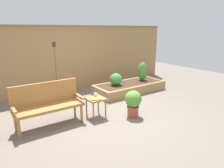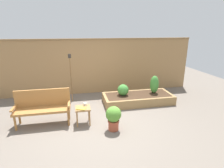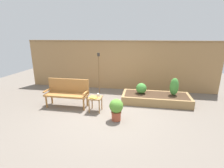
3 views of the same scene
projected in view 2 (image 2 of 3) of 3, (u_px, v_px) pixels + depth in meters
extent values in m
plane|color=#70665B|center=(98.00, 124.00, 4.87)|extent=(14.00, 14.00, 0.00)
cube|color=#A37A4C|center=(89.00, 67.00, 7.00)|extent=(8.40, 0.10, 2.10)
cube|color=olive|center=(88.00, 39.00, 6.68)|extent=(8.40, 0.14, 0.06)
cylinder|color=#A87038|center=(69.00, 113.00, 5.09)|extent=(0.06, 0.06, 0.40)
cylinder|color=#A87038|center=(69.00, 119.00, 4.75)|extent=(0.06, 0.06, 0.40)
cylinder|color=#A87038|center=(19.00, 117.00, 4.84)|extent=(0.06, 0.06, 0.40)
cylinder|color=#A87038|center=(15.00, 124.00, 4.51)|extent=(0.06, 0.06, 0.40)
cube|color=#A87038|center=(43.00, 110.00, 4.73)|extent=(1.44, 0.48, 0.06)
cube|color=#A87038|center=(43.00, 98.00, 4.85)|extent=(1.44, 0.06, 0.48)
cube|color=#A87038|center=(14.00, 108.00, 4.56)|extent=(0.06, 0.48, 0.04)
cube|color=#A87038|center=(69.00, 103.00, 4.82)|extent=(0.06, 0.48, 0.04)
cylinder|color=#9E7042|center=(89.00, 113.00, 5.03)|extent=(0.04, 0.04, 0.44)
cylinder|color=#9E7042|center=(90.00, 118.00, 4.72)|extent=(0.04, 0.04, 0.44)
cylinder|color=#9E7042|center=(77.00, 114.00, 4.97)|extent=(0.04, 0.04, 0.44)
cylinder|color=#9E7042|center=(77.00, 120.00, 4.66)|extent=(0.04, 0.04, 0.44)
cube|color=#9E7042|center=(83.00, 108.00, 4.77)|extent=(0.40, 0.40, 0.04)
cylinder|color=silver|center=(85.00, 104.00, 4.88)|extent=(0.08, 0.08, 0.08)
torus|color=silver|center=(87.00, 104.00, 4.89)|extent=(0.05, 0.01, 0.05)
cube|color=gold|center=(81.00, 108.00, 4.67)|extent=(0.28, 0.24, 0.03)
cylinder|color=#A84C33|center=(114.00, 126.00, 4.57)|extent=(0.26, 0.26, 0.23)
cylinder|color=#A84C33|center=(114.00, 121.00, 4.53)|extent=(0.29, 0.29, 0.04)
sphere|color=#569333|center=(114.00, 114.00, 4.47)|extent=(0.40, 0.40, 0.40)
cube|color=#997547|center=(142.00, 104.00, 5.84)|extent=(2.40, 0.09, 0.30)
cube|color=#997547|center=(134.00, 94.00, 6.69)|extent=(2.40, 0.09, 0.30)
cube|color=#997547|center=(106.00, 101.00, 6.04)|extent=(0.09, 0.82, 0.30)
cube|color=#997547|center=(168.00, 96.00, 6.48)|extent=(0.09, 0.82, 0.30)
cube|color=#422D1E|center=(138.00, 99.00, 6.26)|extent=(2.22, 0.82, 0.30)
cylinder|color=brown|center=(123.00, 94.00, 6.16)|extent=(0.04, 0.04, 0.06)
sphere|color=#428938|center=(123.00, 90.00, 6.11)|extent=(0.38, 0.38, 0.38)
cylinder|color=brown|center=(154.00, 92.00, 6.37)|extent=(0.04, 0.04, 0.06)
ellipsoid|color=#428938|center=(154.00, 84.00, 6.29)|extent=(0.30, 0.30, 0.63)
cylinder|color=brown|center=(71.00, 80.00, 6.20)|extent=(0.03, 0.03, 1.57)
cylinder|color=#332D28|center=(69.00, 56.00, 5.95)|extent=(0.10, 0.10, 0.13)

